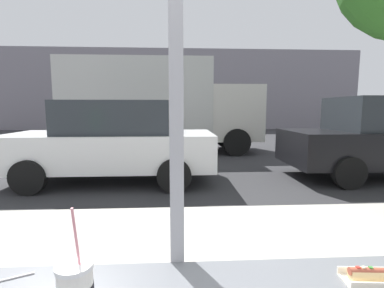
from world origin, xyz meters
name	(u,v)px	position (x,y,z in m)	size (l,w,h in m)	color
ground_plane	(177,157)	(0.00, 8.00, 0.00)	(60.00, 60.00, 0.00)	#2D2D30
sidewalk_strip	(177,264)	(0.00, 1.60, 0.06)	(16.00, 2.80, 0.12)	#B2ADA3
window_wall	(175,42)	(0.00, 0.08, 1.78)	(2.76, 0.20, 2.90)	#56544F
building_facade_far	(176,90)	(0.00, 20.79, 2.98)	(28.00, 1.20, 5.97)	gray
hotdog_tray_far	(383,276)	(0.67, -0.12, 1.01)	(0.27, 0.11, 0.05)	beige
loose_straw	(0,281)	(-0.57, -0.04, 0.99)	(0.01, 0.01, 0.19)	white
parked_car_white	(114,141)	(-1.33, 5.03, 0.87)	(4.24, 1.97, 1.71)	silver
box_truck	(158,104)	(-0.65, 9.17, 1.72)	(6.78, 2.44, 3.21)	beige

